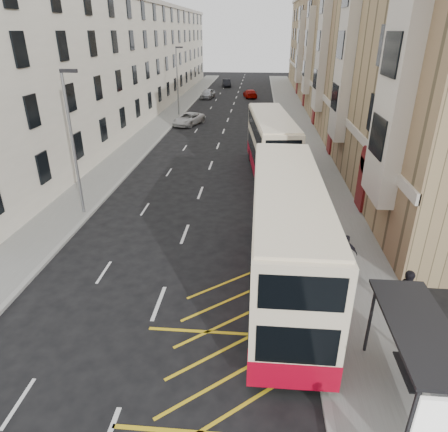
# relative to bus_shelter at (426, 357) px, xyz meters

# --- Properties ---
(ground) EXTENTS (200.00, 200.00, 0.00)m
(ground) POSITION_rel_bus_shelter_xyz_m (-8.34, 0.39, -2.14)
(ground) COLOR black
(ground) RESTS_ON ground
(pavement_right) EXTENTS (4.00, 120.00, 0.15)m
(pavement_right) POSITION_rel_bus_shelter_xyz_m (-0.34, 30.39, -2.06)
(pavement_right) COLOR slate
(pavement_right) RESTS_ON ground
(pavement_left) EXTENTS (3.00, 120.00, 0.15)m
(pavement_left) POSITION_rel_bus_shelter_xyz_m (-15.84, 30.39, -2.06)
(pavement_left) COLOR slate
(pavement_left) RESTS_ON ground
(kerb_right) EXTENTS (0.25, 120.00, 0.15)m
(kerb_right) POSITION_rel_bus_shelter_xyz_m (-2.34, 30.39, -2.06)
(kerb_right) COLOR gray
(kerb_right) RESTS_ON ground
(kerb_left) EXTENTS (0.25, 120.00, 0.15)m
(kerb_left) POSITION_rel_bus_shelter_xyz_m (-14.34, 30.39, -2.06)
(kerb_left) COLOR gray
(kerb_left) RESTS_ON ground
(road_markings) EXTENTS (10.00, 110.00, 0.01)m
(road_markings) POSITION_rel_bus_shelter_xyz_m (-8.34, 45.39, -2.13)
(road_markings) COLOR silver
(road_markings) RESTS_ON ground
(terrace_right) EXTENTS (10.75, 79.00, 15.25)m
(terrace_right) POSITION_rel_bus_shelter_xyz_m (6.54, 45.77, 5.38)
(terrace_right) COLOR #9E865C
(terrace_right) RESTS_ON ground
(terrace_left) EXTENTS (9.18, 79.00, 13.25)m
(terrace_left) POSITION_rel_bus_shelter_xyz_m (-21.77, 45.89, 4.38)
(terrace_left) COLOR white
(terrace_left) RESTS_ON ground
(bus_shelter) EXTENTS (1.65, 4.25, 2.70)m
(bus_shelter) POSITION_rel_bus_shelter_xyz_m (0.00, 0.00, 0.00)
(bus_shelter) COLOR black
(bus_shelter) RESTS_ON pavement_right
(guard_railing) EXTENTS (0.06, 6.56, 1.01)m
(guard_railing) POSITION_rel_bus_shelter_xyz_m (-2.09, 6.14, -1.28)
(guard_railing) COLOR #B62513
(guard_railing) RESTS_ON pavement_right
(street_lamp_near) EXTENTS (0.93, 0.18, 8.00)m
(street_lamp_near) POSITION_rel_bus_shelter_xyz_m (-14.69, 12.39, 2.50)
(street_lamp_near) COLOR gray
(street_lamp_near) RESTS_ON pavement_left
(street_lamp_far) EXTENTS (0.93, 0.18, 8.00)m
(street_lamp_far) POSITION_rel_bus_shelter_xyz_m (-14.69, 42.39, 2.50)
(street_lamp_far) COLOR gray
(street_lamp_far) RESTS_ON pavement_left
(double_decker_front) EXTENTS (2.72, 11.78, 4.69)m
(double_decker_front) POSITION_rel_bus_shelter_xyz_m (-3.34, 6.12, 0.25)
(double_decker_front) COLOR #F7E5C0
(double_decker_front) RESTS_ON ground
(double_decker_rear) EXTENTS (3.68, 11.36, 4.45)m
(double_decker_rear) POSITION_rel_bus_shelter_xyz_m (-3.66, 20.38, 0.13)
(double_decker_rear) COLOR #F7E5C0
(double_decker_rear) RESTS_ON ground
(pedestrian_mid) EXTENTS (1.02, 0.87, 1.85)m
(pedestrian_mid) POSITION_rel_bus_shelter_xyz_m (1.13, 4.40, -1.06)
(pedestrian_mid) COLOR black
(pedestrian_mid) RESTS_ON pavement_right
(pedestrian_far) EXTENTS (1.06, 0.62, 1.70)m
(pedestrian_far) POSITION_rel_bus_shelter_xyz_m (-0.57, 7.34, -1.14)
(pedestrian_far) COLOR black
(pedestrian_far) RESTS_ON pavement_right
(white_van) EXTENTS (3.66, 5.24, 1.33)m
(white_van) POSITION_rel_bus_shelter_xyz_m (-12.65, 37.24, -1.47)
(white_van) COLOR silver
(white_van) RESTS_ON ground
(car_silver) EXTENTS (2.28, 4.40, 1.43)m
(car_silver) POSITION_rel_bus_shelter_xyz_m (-12.83, 56.86, -1.42)
(car_silver) COLOR #ABAEB3
(car_silver) RESTS_ON ground
(car_dark) EXTENTS (2.10, 4.37, 1.38)m
(car_dark) POSITION_rel_bus_shelter_xyz_m (-11.01, 71.35, -1.45)
(car_dark) COLOR black
(car_dark) RESTS_ON ground
(car_red) EXTENTS (2.58, 4.68, 1.28)m
(car_red) POSITION_rel_bus_shelter_xyz_m (-6.12, 58.14, -1.50)
(car_red) COLOR #9C0500
(car_red) RESTS_ON ground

